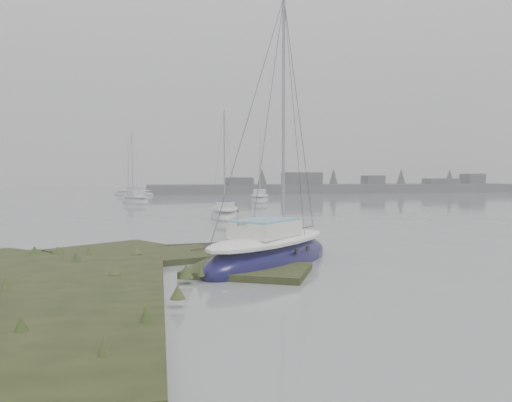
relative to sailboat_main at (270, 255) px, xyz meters
The scene contains 7 objects.
ground 29.05m from the sailboat_main, 92.94° to the left, with size 160.00×160.00×0.00m, color slate.
far_shoreline 65.98m from the sailboat_main, 67.40° to the left, with size 60.00×8.00×4.15m.
sailboat_main is the anchor object (origin of this frame).
sailboat_white 17.53m from the sailboat_main, 87.52° to the left, with size 2.39×5.79×7.95m.
sailboat_far_a 37.37m from the sailboat_main, 99.36° to the left, with size 3.95×6.05×8.13m.
sailboat_far_b 37.41m from the sailboat_main, 79.12° to the left, with size 3.32×6.42×8.65m.
sailboat_far_c 56.89m from the sailboat_main, 97.24° to the left, with size 6.05×3.61×8.11m.
Camera 1 is at (-2.07, -15.01, 2.96)m, focal length 35.00 mm.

